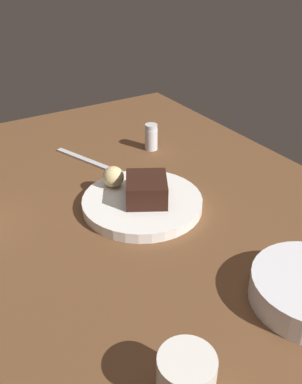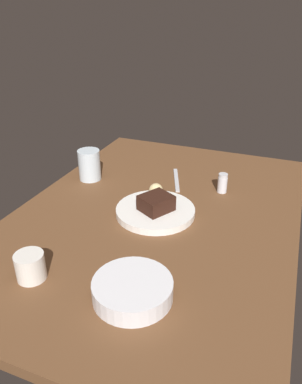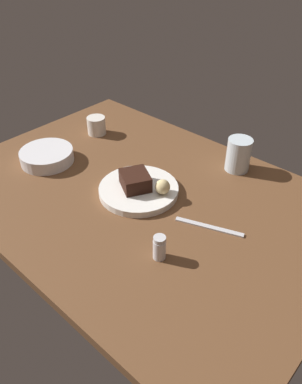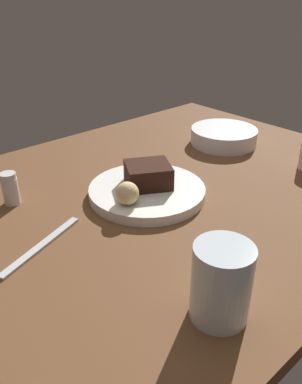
{
  "view_description": "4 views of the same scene",
  "coord_description": "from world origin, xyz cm",
  "px_view_note": "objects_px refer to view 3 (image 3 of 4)",
  "views": [
    {
      "loc": [
        -63.15,
        36.31,
        50.42
      ],
      "look_at": [
        -1.65,
        -1.51,
        6.57
      ],
      "focal_mm": 39.59,
      "sensor_mm": 36.0,
      "label": 1
    },
    {
      "loc": [
        -92.45,
        -34.9,
        61.65
      ],
      "look_at": [
        2.88,
        2.88,
        8.4
      ],
      "focal_mm": 34.54,
      "sensor_mm": 36.0,
      "label": 2
    },
    {
      "loc": [
        64.76,
        -66.25,
        73.18
      ],
      "look_at": [
        4.49,
        -0.11,
        5.9
      ],
      "focal_mm": 35.54,
      "sensor_mm": 36.0,
      "label": 3
    },
    {
      "loc": [
        47.71,
        54.93,
        43.44
      ],
      "look_at": [
        0.96,
        3.12,
        5.77
      ],
      "focal_mm": 37.14,
      "sensor_mm": 36.0,
      "label": 4
    }
  ],
  "objects_px": {
    "bread_roll": "(163,187)",
    "water_glass": "(238,155)",
    "butter_knife": "(209,227)",
    "side_bowl": "(47,156)",
    "dessert_plate": "(139,189)",
    "coffee_cup": "(96,126)",
    "chocolate_cake_slice": "(135,180)",
    "salt_shaker": "(159,248)"
  },
  "relations": [
    {
      "from": "bread_roll",
      "to": "water_glass",
      "type": "height_order",
      "value": "water_glass"
    },
    {
      "from": "water_glass",
      "to": "butter_knife",
      "type": "relative_size",
      "value": 0.58
    },
    {
      "from": "bread_roll",
      "to": "side_bowl",
      "type": "distance_m",
      "value": 0.44
    },
    {
      "from": "dessert_plate",
      "to": "coffee_cup",
      "type": "bearing_deg",
      "value": 156.73
    },
    {
      "from": "dessert_plate",
      "to": "bread_roll",
      "type": "relative_size",
      "value": 5.42
    },
    {
      "from": "chocolate_cake_slice",
      "to": "water_glass",
      "type": "distance_m",
      "value": 0.36
    },
    {
      "from": "salt_shaker",
      "to": "water_glass",
      "type": "xyz_separation_m",
      "value": [
        -0.07,
        0.47,
        0.02
      ]
    },
    {
      "from": "dessert_plate",
      "to": "bread_roll",
      "type": "bearing_deg",
      "value": 18.49
    },
    {
      "from": "coffee_cup",
      "to": "water_glass",
      "type": "bearing_deg",
      "value": 15.56
    },
    {
      "from": "water_glass",
      "to": "butter_knife",
      "type": "xyz_separation_m",
      "value": [
        0.1,
        -0.3,
        -0.05
      ]
    },
    {
      "from": "salt_shaker",
      "to": "dessert_plate",
      "type": "bearing_deg",
      "value": 144.28
    },
    {
      "from": "side_bowl",
      "to": "water_glass",
      "type": "bearing_deg",
      "value": 38.24
    },
    {
      "from": "salt_shaker",
      "to": "coffee_cup",
      "type": "distance_m",
      "value": 0.69
    },
    {
      "from": "side_bowl",
      "to": "butter_knife",
      "type": "bearing_deg",
      "value": 9.05
    },
    {
      "from": "salt_shaker",
      "to": "coffee_cup",
      "type": "relative_size",
      "value": 0.97
    },
    {
      "from": "chocolate_cake_slice",
      "to": "salt_shaker",
      "type": "bearing_deg",
      "value": -33.52
    },
    {
      "from": "dessert_plate",
      "to": "coffee_cup",
      "type": "xyz_separation_m",
      "value": [
        -0.38,
        0.16,
        0.02
      ]
    },
    {
      "from": "salt_shaker",
      "to": "butter_knife",
      "type": "xyz_separation_m",
      "value": [
        0.03,
        0.17,
        -0.03
      ]
    },
    {
      "from": "bread_roll",
      "to": "coffee_cup",
      "type": "height_order",
      "value": "coffee_cup"
    },
    {
      "from": "butter_knife",
      "to": "water_glass",
      "type": "bearing_deg",
      "value": 88.12
    },
    {
      "from": "salt_shaker",
      "to": "water_glass",
      "type": "height_order",
      "value": "water_glass"
    },
    {
      "from": "dessert_plate",
      "to": "coffee_cup",
      "type": "relative_size",
      "value": 3.49
    },
    {
      "from": "butter_knife",
      "to": "dessert_plate",
      "type": "bearing_deg",
      "value": 162.07
    },
    {
      "from": "dessert_plate",
      "to": "side_bowl",
      "type": "relative_size",
      "value": 1.36
    },
    {
      "from": "coffee_cup",
      "to": "butter_knife",
      "type": "distance_m",
      "value": 0.65
    },
    {
      "from": "salt_shaker",
      "to": "water_glass",
      "type": "relative_size",
      "value": 0.61
    },
    {
      "from": "chocolate_cake_slice",
      "to": "side_bowl",
      "type": "distance_m",
      "value": 0.36
    },
    {
      "from": "side_bowl",
      "to": "butter_knife",
      "type": "xyz_separation_m",
      "value": [
        0.61,
        0.1,
        -0.02
      ]
    },
    {
      "from": "dessert_plate",
      "to": "salt_shaker",
      "type": "relative_size",
      "value": 3.59
    },
    {
      "from": "chocolate_cake_slice",
      "to": "coffee_cup",
      "type": "xyz_separation_m",
      "value": [
        -0.38,
        0.17,
        -0.01
      ]
    },
    {
      "from": "water_glass",
      "to": "coffee_cup",
      "type": "relative_size",
      "value": 1.59
    },
    {
      "from": "bread_roll",
      "to": "dessert_plate",
      "type": "bearing_deg",
      "value": -161.51
    },
    {
      "from": "bread_roll",
      "to": "side_bowl",
      "type": "xyz_separation_m",
      "value": [
        -0.43,
        -0.11,
        -0.02
      ]
    },
    {
      "from": "dessert_plate",
      "to": "water_glass",
      "type": "height_order",
      "value": "water_glass"
    },
    {
      "from": "side_bowl",
      "to": "dessert_plate",
      "type": "bearing_deg",
      "value": 13.39
    },
    {
      "from": "salt_shaker",
      "to": "coffee_cup",
      "type": "xyz_separation_m",
      "value": [
        -0.61,
        0.33,
        0.0
      ]
    },
    {
      "from": "dessert_plate",
      "to": "chocolate_cake_slice",
      "type": "distance_m",
      "value": 0.04
    },
    {
      "from": "side_bowl",
      "to": "coffee_cup",
      "type": "relative_size",
      "value": 2.58
    },
    {
      "from": "dessert_plate",
      "to": "water_glass",
      "type": "distance_m",
      "value": 0.35
    },
    {
      "from": "bread_roll",
      "to": "water_glass",
      "type": "relative_size",
      "value": 0.4
    },
    {
      "from": "chocolate_cake_slice",
      "to": "water_glass",
      "type": "height_order",
      "value": "water_glass"
    },
    {
      "from": "chocolate_cake_slice",
      "to": "side_bowl",
      "type": "bearing_deg",
      "value": -167.45
    }
  ]
}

